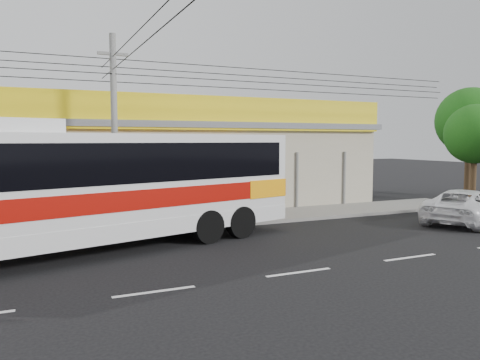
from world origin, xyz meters
The scene contains 11 objects.
ground centered at (0.00, 0.00, 0.00)m, with size 120.00×120.00×0.00m, color black.
sidewalk centered at (0.00, 6.00, 0.07)m, with size 30.00×3.20×0.15m, color slate.
lane_markings centered at (0.00, -2.50, 0.00)m, with size 50.00×0.12×0.01m, color silver, non-canonical shape.
storefront_building centered at (-0.01, 11.54, 2.30)m, with size 22.60×9.20×5.70m.
coach_bus centered at (-4.19, 2.44, 2.26)m, with size 13.99×6.36×4.23m.
motorbike_red centered at (-5.69, 5.88, 0.70)m, with size 0.73×2.10×1.10m, color #980D0B.
motorbike_dark centered at (-7.10, 6.72, 0.72)m, with size 0.54×1.90×1.14m, color black.
white_car centered at (10.74, 1.15, 0.74)m, with size 2.45×5.30×1.47m, color silver.
utility_pole centered at (-3.56, 5.40, 6.34)m, with size 34.00×14.00×7.69m.
tree_near centered at (17.08, 5.87, 3.86)m, with size 3.44×3.44×5.70m.
tree_far centered at (19.07, 7.88, 4.71)m, with size 4.19×4.19×6.95m.
Camera 1 is at (-6.61, -13.25, 3.60)m, focal length 35.00 mm.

